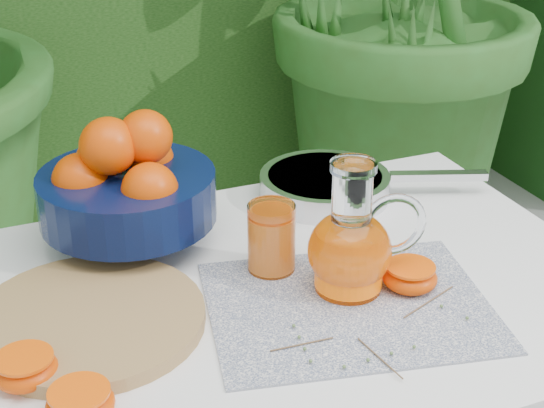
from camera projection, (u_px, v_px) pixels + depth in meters
name	position (u px, v px, depth m)	size (l,w,h in m)	color
white_table	(277.00, 335.00, 1.25)	(1.00, 0.70, 0.75)	white
placemat	(349.00, 306.00, 1.17)	(0.39, 0.31, 0.00)	#0C1B43
cutting_board	(89.00, 319.00, 1.13)	(0.32, 0.32, 0.02)	olive
fruit_bowl	(125.00, 185.00, 1.30)	(0.35, 0.35, 0.22)	black
juice_pitcher	(351.00, 247.00, 1.18)	(0.18, 0.15, 0.20)	white
juice_tumbler	(271.00, 239.00, 1.24)	(0.09, 0.09, 0.11)	white
saute_pan	(327.00, 184.00, 1.48)	(0.42, 0.30, 0.04)	silver
orange_halves	(188.00, 344.00, 1.06)	(0.65, 0.20, 0.04)	#DB5902
thyme_sprigs	(374.00, 332.00, 1.11)	(0.30, 0.20, 0.01)	brown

